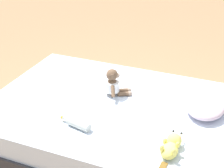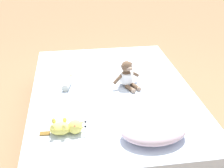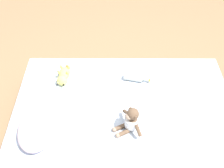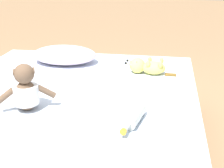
% 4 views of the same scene
% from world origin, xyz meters
% --- Properties ---
extents(ground_plane, '(16.00, 16.00, 0.00)m').
position_xyz_m(ground_plane, '(0.00, 0.00, 0.00)').
color(ground_plane, '#93704C').
extents(bed, '(1.43, 2.01, 0.41)m').
position_xyz_m(bed, '(0.00, 0.00, 0.20)').
color(bed, '#2D2D33').
rests_on(bed, ground_plane).
extents(pillow, '(0.45, 0.31, 0.12)m').
position_xyz_m(pillow, '(-0.18, 0.70, 0.47)').
color(pillow, silver).
rests_on(pillow, bed).
extents(plush_monkey, '(0.27, 0.25, 0.24)m').
position_xyz_m(plush_monkey, '(-0.14, -0.04, 0.51)').
color(plush_monkey, brown).
rests_on(plush_monkey, bed).
extents(plush_yellow_creature, '(0.33, 0.12, 0.10)m').
position_xyz_m(plush_yellow_creature, '(0.40, 0.57, 0.46)').
color(plush_yellow_creature, '#EAE066').
rests_on(plush_yellow_creature, bed).
extents(glass_bottle, '(0.10, 0.26, 0.06)m').
position_xyz_m(glass_bottle, '(0.39, -0.10, 0.44)').
color(glass_bottle, '#B7BCB2').
rests_on(glass_bottle, bed).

